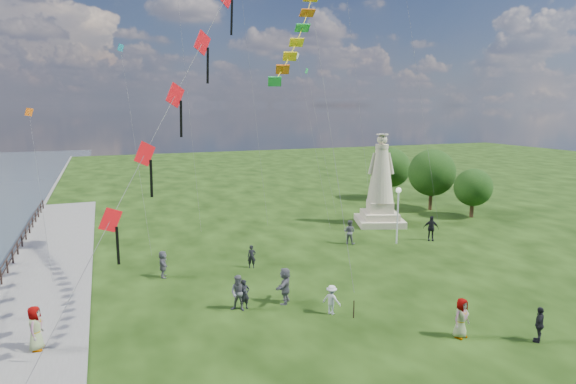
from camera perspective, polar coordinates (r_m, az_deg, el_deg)
name	(u,v)px	position (r m, az deg, el deg)	size (l,w,h in m)	color
waterfront	(8,320)	(27.76, -30.29, -12.95)	(200.00, 200.00, 1.51)	#2E3A45
statue	(380,191)	(42.23, 10.90, 0.15)	(4.90, 4.90, 7.84)	#BDA98F
lamppost	(398,203)	(36.42, 12.91, -1.33)	(0.40, 0.40, 4.27)	silver
tree_row	(422,173)	(50.48, 15.63, 2.16)	(6.15, 14.15, 6.01)	#382314
person_0	(244,294)	(24.98, -5.19, -12.00)	(0.56, 0.37, 1.54)	black
person_1	(239,293)	(24.77, -5.83, -11.83)	(0.90, 0.55, 1.85)	#595960
person_2	(332,300)	(24.45, 5.19, -12.59)	(0.96, 0.49, 1.48)	silver
person_3	(539,324)	(24.33, 27.64, -13.73)	(0.94, 0.48, 1.61)	black
person_4	(461,318)	(23.34, 19.83, -13.87)	(0.89, 0.55, 1.82)	#595960
person_5	(163,264)	(30.12, -14.60, -8.26)	(1.53, 0.66, 1.65)	#595960
person_6	(252,257)	(30.91, -4.33, -7.64)	(0.54, 0.35, 1.47)	black
person_7	(349,232)	(36.27, 7.29, -4.71)	(0.88, 0.54, 1.81)	#595960
person_9	(431,228)	(38.41, 16.58, -4.14)	(1.12, 0.58, 1.92)	black
person_10	(36,330)	(23.36, -27.74, -14.32)	(0.94, 0.58, 1.92)	#595960
person_11	(285,285)	(25.52, -0.36, -11.01)	(1.78, 0.77, 1.92)	#595960
red_kite_train	(200,52)	(21.48, -10.36, 16.06)	(11.95, 9.35, 19.99)	black
small_kites	(261,48)	(41.86, -3.22, 16.70)	(31.06, 15.35, 28.65)	teal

